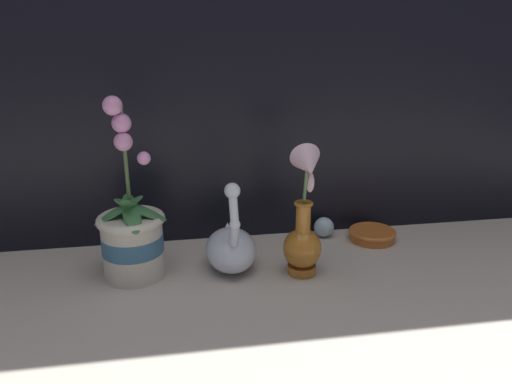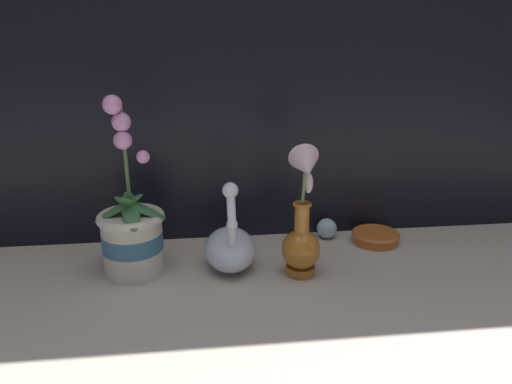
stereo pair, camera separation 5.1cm
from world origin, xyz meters
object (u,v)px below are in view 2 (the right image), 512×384
orchid_potted_plant (132,233)px  blue_vase (302,229)px  amber_dish (375,236)px  glass_sphere (327,228)px  swan_figurine (230,246)px

orchid_potted_plant → blue_vase: size_ratio=1.33×
blue_vase → amber_dish: 0.29m
glass_sphere → swan_figurine: bearing=-152.3°
blue_vase → amber_dish: bearing=33.9°
orchid_potted_plant → blue_vase: bearing=-8.8°
swan_figurine → orchid_potted_plant: bearing=179.9°
amber_dish → swan_figurine: bearing=-165.9°
orchid_potted_plant → blue_vase: 0.37m
orchid_potted_plant → amber_dish: orchid_potted_plant is taller
blue_vase → glass_sphere: size_ratio=5.72×
blue_vase → amber_dish: size_ratio=2.47×
amber_dish → glass_sphere: bearing=160.1°
orchid_potted_plant → amber_dish: bearing=9.1°
swan_figurine → glass_sphere: size_ratio=4.17×
blue_vase → glass_sphere: 0.24m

